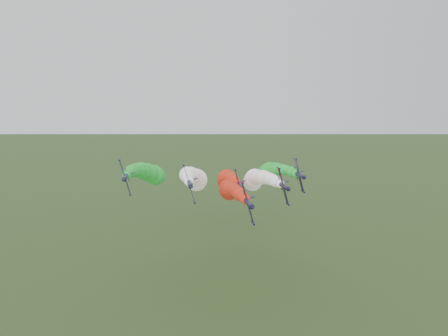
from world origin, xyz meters
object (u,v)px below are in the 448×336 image
(jet_inner_right, at_px, (255,179))
(jet_outer_left, at_px, (149,173))
(jet_inner_left, at_px, (193,178))
(jet_lead, at_px, (230,189))
(jet_outer_right, at_px, (268,172))
(jet_trail, at_px, (227,179))

(jet_inner_right, bearing_deg, jet_outer_left, 167.46)
(jet_inner_left, xyz_separation_m, jet_outer_left, (-14.38, 7.38, 0.65))
(jet_inner_left, bearing_deg, jet_outer_left, 152.82)
(jet_lead, height_order, jet_inner_right, jet_inner_right)
(jet_lead, bearing_deg, jet_inner_left, 129.92)
(jet_inner_left, bearing_deg, jet_lead, -50.08)
(jet_outer_left, distance_m, jet_outer_right, 41.13)
(jet_trail, bearing_deg, jet_lead, -95.80)
(jet_lead, distance_m, jet_inner_right, 15.69)
(jet_lead, relative_size, jet_inner_left, 0.99)
(jet_lead, height_order, jet_trail, jet_lead)
(jet_lead, xyz_separation_m, jet_outer_left, (-24.67, 19.69, 2.41))
(jet_lead, relative_size, jet_outer_left, 1.00)
(jet_outer_right, bearing_deg, jet_lead, -128.37)
(jet_inner_right, relative_size, jet_outer_left, 1.00)
(jet_outer_right, bearing_deg, jet_inner_right, -125.60)
(jet_inner_left, distance_m, jet_outer_left, 16.17)
(jet_inner_left, xyz_separation_m, jet_trail, (12.89, 13.24, -2.90))
(jet_inner_left, distance_m, jet_outer_right, 28.04)
(jet_inner_left, bearing_deg, jet_trail, 45.76)
(jet_inner_left, height_order, jet_trail, jet_inner_left)
(jet_lead, height_order, jet_outer_left, jet_outer_left)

